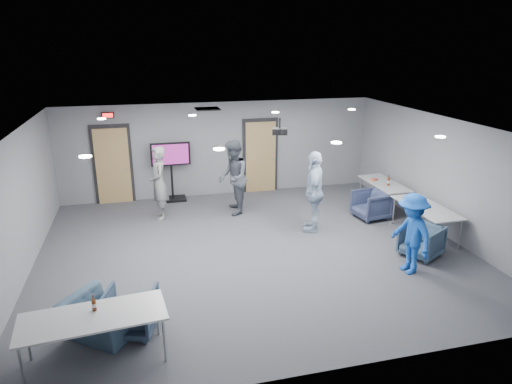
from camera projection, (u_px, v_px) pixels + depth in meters
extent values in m
plane|color=#3A3C42|center=(253.00, 249.00, 9.93)|extent=(9.00, 9.00, 0.00)
plane|color=silver|center=(253.00, 126.00, 9.08)|extent=(9.00, 9.00, 0.00)
cube|color=gray|center=(220.00, 149.00, 13.19)|extent=(9.00, 0.02, 2.70)
cube|color=gray|center=(328.00, 284.00, 5.82)|extent=(9.00, 0.02, 2.70)
cube|color=gray|center=(18.00, 209.00, 8.45)|extent=(0.02, 8.00, 2.70)
cube|color=gray|center=(441.00, 176.00, 10.56)|extent=(0.02, 8.00, 2.70)
cube|color=black|center=(113.00, 165.00, 12.54)|extent=(1.06, 0.06, 2.24)
cube|color=#A68050|center=(113.00, 166.00, 12.51)|extent=(0.90, 0.05, 2.10)
cylinder|color=#9B9EA3|center=(126.00, 168.00, 12.57)|extent=(0.04, 0.10, 0.04)
cube|color=black|center=(260.00, 156.00, 13.52)|extent=(1.06, 0.06, 2.24)
cube|color=#A68050|center=(261.00, 157.00, 13.50)|extent=(0.90, 0.05, 2.10)
cylinder|color=#9B9EA3|center=(272.00, 159.00, 13.55)|extent=(0.04, 0.10, 0.04)
cube|color=black|center=(108.00, 115.00, 12.09)|extent=(0.32, 0.06, 0.16)
cube|color=#FF0C0C|center=(108.00, 115.00, 12.05)|extent=(0.26, 0.02, 0.11)
cube|color=black|center=(207.00, 109.00, 11.55)|extent=(0.60, 0.60, 0.03)
cylinder|color=white|center=(85.00, 157.00, 6.73)|extent=(0.18, 0.18, 0.02)
cylinder|color=white|center=(101.00, 119.00, 10.04)|extent=(0.18, 0.18, 0.02)
cylinder|color=white|center=(219.00, 149.00, 7.20)|extent=(0.18, 0.18, 0.02)
cylinder|color=white|center=(192.00, 115.00, 10.51)|extent=(0.18, 0.18, 0.02)
cylinder|color=white|center=(336.00, 143.00, 7.66)|extent=(0.18, 0.18, 0.02)
cylinder|color=white|center=(275.00, 112.00, 10.98)|extent=(0.18, 0.18, 0.02)
cylinder|color=white|center=(440.00, 137.00, 8.13)|extent=(0.18, 0.18, 0.02)
cylinder|color=white|center=(352.00, 109.00, 11.45)|extent=(0.18, 0.18, 0.02)
imported|color=gray|center=(159.00, 183.00, 11.42)|extent=(0.51, 0.72, 1.86)
imported|color=#4D535D|center=(233.00, 178.00, 11.74)|extent=(0.86, 1.04, 1.94)
imported|color=#A4B9D3|center=(314.00, 192.00, 10.67)|extent=(0.88, 1.23, 1.93)
imported|color=blue|center=(411.00, 234.00, 8.73)|extent=(0.68, 1.08, 1.60)
imported|color=#353E5D|center=(371.00, 205.00, 11.58)|extent=(0.88, 0.86, 0.71)
imported|color=#394E63|center=(421.00, 241.00, 9.53)|extent=(1.01, 1.00, 0.69)
imported|color=#314156|center=(130.00, 311.00, 7.01)|extent=(0.94, 0.95, 0.70)
imported|color=#3C5368|center=(102.00, 317.00, 6.92)|extent=(1.32, 1.29, 0.64)
cube|color=#B4B7B9|center=(384.00, 183.00, 12.13)|extent=(0.71, 1.71, 0.03)
cylinder|color=#9B9EA3|center=(361.00, 189.00, 12.89)|extent=(0.04, 0.04, 0.70)
cylinder|color=#9B9EA3|center=(389.00, 207.00, 11.47)|extent=(0.04, 0.04, 0.70)
cylinder|color=#9B9EA3|center=(378.00, 187.00, 13.02)|extent=(0.04, 0.04, 0.70)
cylinder|color=#9B9EA3|center=(408.00, 205.00, 11.60)|extent=(0.04, 0.04, 0.70)
cube|color=#B4B7B9|center=(426.00, 207.00, 10.38)|extent=(0.77, 1.84, 0.03)
cylinder|color=#9B9EA3|center=(394.00, 211.00, 11.20)|extent=(0.04, 0.04, 0.70)
cylinder|color=#9B9EA3|center=(435.00, 238.00, 9.65)|extent=(0.04, 0.04, 0.70)
cylinder|color=#9B9EA3|center=(415.00, 209.00, 11.34)|extent=(0.04, 0.04, 0.70)
cylinder|color=#9B9EA3|center=(460.00, 235.00, 9.79)|extent=(0.04, 0.04, 0.70)
cube|color=#B4B7B9|center=(93.00, 317.00, 6.24)|extent=(2.03, 1.00, 0.03)
cylinder|color=#9B9EA3|center=(157.00, 315.00, 6.93)|extent=(0.04, 0.04, 0.70)
cylinder|color=#9B9EA3|center=(28.00, 339.00, 6.35)|extent=(0.04, 0.04, 0.70)
cylinder|color=#9B9EA3|center=(164.00, 340.00, 6.35)|extent=(0.04, 0.04, 0.70)
cylinder|color=#9B9EA3|center=(22.00, 369.00, 5.77)|extent=(0.04, 0.04, 0.70)
cylinder|color=#53240E|center=(94.00, 305.00, 6.33)|extent=(0.06, 0.06, 0.17)
cylinder|color=#53240E|center=(93.00, 297.00, 6.30)|extent=(0.02, 0.02, 0.07)
cylinder|color=beige|center=(94.00, 305.00, 6.33)|extent=(0.06, 0.06, 0.06)
cylinder|color=#53240E|center=(389.00, 182.00, 11.88)|extent=(0.07, 0.07, 0.20)
cylinder|color=#53240E|center=(389.00, 176.00, 11.84)|extent=(0.03, 0.03, 0.09)
cylinder|color=beige|center=(389.00, 182.00, 11.88)|extent=(0.08, 0.08, 0.07)
cube|color=#BD4A2F|center=(374.00, 180.00, 12.35)|extent=(0.22, 0.19, 0.04)
cube|color=silver|center=(421.00, 198.00, 10.90)|extent=(0.26, 0.21, 0.05)
cube|color=black|center=(173.00, 199.00, 13.03)|extent=(0.72, 0.52, 0.06)
cylinder|color=black|center=(172.00, 177.00, 12.83)|extent=(0.06, 0.06, 1.24)
cube|color=black|center=(170.00, 154.00, 12.62)|extent=(1.09, 0.07, 0.64)
cube|color=#7E1C6C|center=(171.00, 154.00, 12.58)|extent=(0.98, 0.01, 0.56)
cylinder|color=black|center=(280.00, 123.00, 10.12)|extent=(0.04, 0.04, 0.22)
cube|color=black|center=(280.00, 131.00, 10.18)|extent=(0.40, 0.37, 0.13)
cylinder|color=black|center=(282.00, 132.00, 10.04)|extent=(0.08, 0.06, 0.08)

